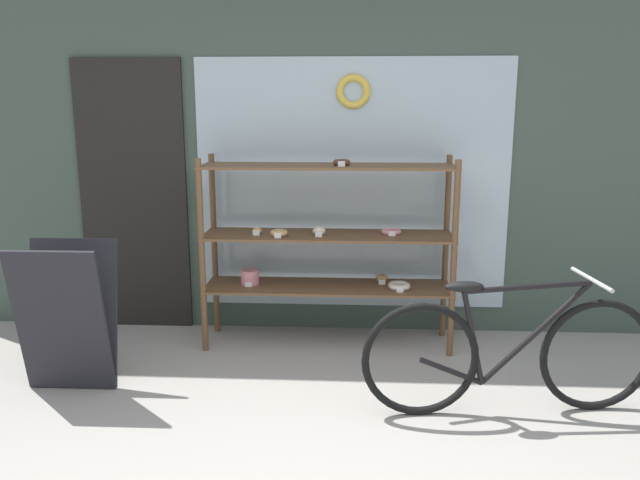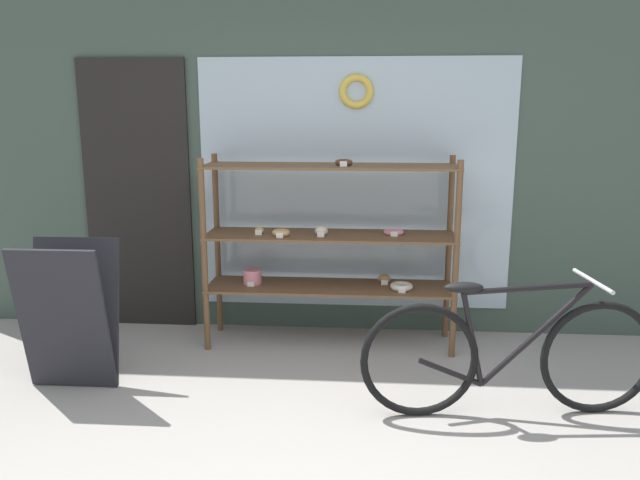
# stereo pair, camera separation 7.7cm
# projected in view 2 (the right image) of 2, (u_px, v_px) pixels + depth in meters

# --- Properties ---
(storefront_facade) EXTENTS (6.27, 0.13, 3.36)m
(storefront_facade) POSITION_uv_depth(u_px,v_px,m) (325.00, 120.00, 4.70)
(storefront_facade) COLOR #3D4C42
(storefront_facade) RESTS_ON ground_plane
(display_case) EXTENTS (1.81, 0.44, 1.40)m
(display_case) POSITION_uv_depth(u_px,v_px,m) (329.00, 237.00, 4.53)
(display_case) COLOR brown
(display_case) RESTS_ON ground_plane
(bicycle) EXTENTS (1.70, 0.46, 0.81)m
(bicycle) POSITION_uv_depth(u_px,v_px,m) (508.00, 355.00, 3.54)
(bicycle) COLOR black
(bicycle) RESTS_ON ground_plane
(sandwich_board) EXTENTS (0.56, 0.38, 0.93)m
(sandwich_board) POSITION_uv_depth(u_px,v_px,m) (69.00, 316.00, 3.88)
(sandwich_board) COLOR #232328
(sandwich_board) RESTS_ON ground_plane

